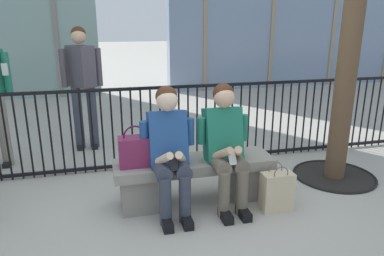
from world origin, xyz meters
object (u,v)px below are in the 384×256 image
at_px(seated_person_with_phone, 169,147).
at_px(bystander_further_back, 82,79).
at_px(shopping_bag, 277,191).
at_px(seated_person_companion, 225,142).
at_px(handbag_on_bench, 136,151).
at_px(stone_bench, 194,176).

bearing_deg(seated_person_with_phone, bystander_further_back, 111.74).
bearing_deg(bystander_further_back, shopping_bag, -51.75).
height_order(seated_person_companion, shopping_bag, seated_person_companion).
relative_size(seated_person_with_phone, shopping_bag, 2.55).
bearing_deg(shopping_bag, bystander_further_back, 128.25).
bearing_deg(seated_person_with_phone, handbag_on_bench, 158.65).
height_order(seated_person_with_phone, bystander_further_back, bystander_further_back).
bearing_deg(shopping_bag, handbag_on_bench, 164.44).
distance_m(stone_bench, seated_person_with_phone, 0.49).
height_order(seated_person_companion, handbag_on_bench, seated_person_companion).
distance_m(shopping_bag, bystander_further_back, 3.08).
xyz_separation_m(seated_person_companion, handbag_on_bench, (-0.86, 0.12, -0.05)).
xyz_separation_m(seated_person_companion, shopping_bag, (0.45, -0.25, -0.46)).
xyz_separation_m(stone_bench, seated_person_companion, (0.28, -0.13, 0.38)).
height_order(stone_bench, shopping_bag, shopping_bag).
bearing_deg(bystander_further_back, stone_bench, -60.47).
relative_size(stone_bench, seated_person_companion, 1.32).
xyz_separation_m(seated_person_with_phone, bystander_further_back, (-0.83, 2.08, 0.35)).
height_order(seated_person_with_phone, seated_person_companion, same).
relative_size(stone_bench, shopping_bag, 3.37).
relative_size(handbag_on_bench, bystander_further_back, 0.23).
bearing_deg(seated_person_companion, shopping_bag, -28.49).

